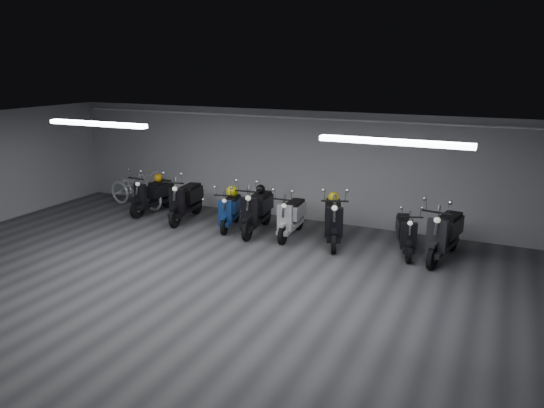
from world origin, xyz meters
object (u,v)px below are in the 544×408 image
at_px(scooter_5, 257,203).
at_px(helmet_0, 334,197).
at_px(helmet_3, 260,189).
at_px(scooter_8, 406,227).
at_px(scooter_9, 445,226).
at_px(scooter_4, 230,205).
at_px(scooter_1, 185,194).
at_px(bicycle, 136,185).
at_px(helmet_1, 158,178).
at_px(scooter_7, 333,213).
at_px(scooter_0, 152,189).
at_px(scooter_6, 291,210).
at_px(helmet_2, 232,191).

height_order(scooter_5, helmet_0, scooter_5).
xyz_separation_m(helmet_0, helmet_3, (-1.84, 0.01, -0.00)).
bearing_deg(scooter_5, scooter_8, -5.67).
height_order(scooter_5, scooter_9, scooter_9).
xyz_separation_m(scooter_8, helmet_3, (-3.54, 0.24, 0.40)).
distance_m(scooter_4, helmet_3, 0.86).
xyz_separation_m(scooter_1, bicycle, (-1.98, 0.48, -0.06)).
relative_size(scooter_1, helmet_0, 7.68).
height_order(scooter_9, helmet_1, scooter_9).
bearing_deg(scooter_8, scooter_9, -20.51).
bearing_deg(scooter_7, helmet_0, 90.00).
bearing_deg(scooter_7, scooter_8, -18.70).
distance_m(scooter_0, helmet_1, 0.37).
bearing_deg(scooter_5, scooter_4, 172.66).
distance_m(scooter_7, scooter_8, 1.61).
bearing_deg(scooter_9, scooter_0, -171.73).
bearing_deg(scooter_1, scooter_5, -10.65).
bearing_deg(helmet_1, scooter_0, -96.88).
relative_size(scooter_5, scooter_9, 0.99).
bearing_deg(helmet_1, scooter_8, -4.48).
distance_m(scooter_1, helmet_1, 1.28).
relative_size(scooter_6, scooter_9, 0.89).
bearing_deg(scooter_4, scooter_0, 159.99).
bearing_deg(scooter_1, bicycle, 158.51).
xyz_separation_m(scooter_5, helmet_2, (-0.79, 0.23, 0.16)).
height_order(bicycle, helmet_3, bicycle).
bearing_deg(scooter_8, scooter_5, 162.46).
distance_m(scooter_1, scooter_5, 2.09).
bearing_deg(scooter_6, helmet_2, 169.87).
bearing_deg(helmet_2, scooter_0, 178.05).
bearing_deg(scooter_7, helmet_2, 155.51).
xyz_separation_m(scooter_9, bicycle, (-8.36, 0.59, -0.08)).
xyz_separation_m(scooter_6, scooter_9, (3.41, -0.04, 0.08)).
relative_size(scooter_5, helmet_0, 7.85).
bearing_deg(helmet_0, scooter_9, -5.94).
xyz_separation_m(scooter_7, bicycle, (-5.98, 0.58, -0.07)).
height_order(scooter_9, helmet_2, scooter_9).
bearing_deg(scooter_6, scooter_0, 172.76).
bearing_deg(helmet_3, scooter_9, -3.58).
height_order(scooter_7, scooter_8, scooter_7).
height_order(scooter_0, helmet_1, scooter_0).
bearing_deg(helmet_3, scooter_5, -83.84).
bearing_deg(helmet_2, helmet_0, 0.50).
bearing_deg(scooter_1, scooter_4, -11.54).
bearing_deg(scooter_5, scooter_9, -6.21).
height_order(scooter_0, helmet_2, scooter_0).
distance_m(bicycle, helmet_0, 5.91).
xyz_separation_m(scooter_5, scooter_9, (4.28, -0.00, 0.01)).
bearing_deg(bicycle, helmet_3, -85.90).
distance_m(scooter_4, scooter_6, 1.61).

